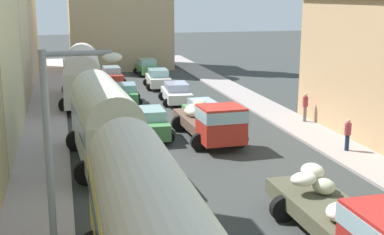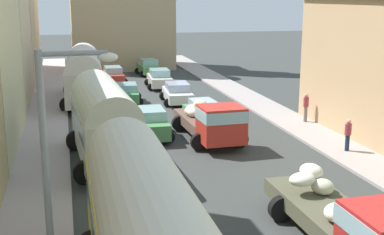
{
  "view_description": "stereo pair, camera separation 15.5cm",
  "coord_description": "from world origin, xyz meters",
  "px_view_note": "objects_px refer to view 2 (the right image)",
  "views": [
    {
      "loc": [
        -6.1,
        -2.61,
        7.58
      ],
      "look_at": [
        0.0,
        21.72,
        1.67
      ],
      "focal_mm": 48.63,
      "sensor_mm": 36.0,
      "label": 1
    },
    {
      "loc": [
        -5.95,
        -2.65,
        7.58
      ],
      "look_at": [
        0.0,
        21.72,
        1.67
      ],
      "focal_mm": 48.63,
      "sensor_mm": 36.0,
      "label": 2
    }
  ],
  "objects_px": {
    "car_6": "(126,93)",
    "streetlamp_near": "(57,170)",
    "car_0": "(204,113)",
    "car_5": "(151,123)",
    "pedestrian_2": "(306,106)",
    "car_1": "(177,93)",
    "car_7": "(113,75)",
    "parked_bus_2": "(84,73)",
    "parked_bus_0": "(145,232)",
    "cargo_truck_1": "(212,121)",
    "cargo_truck_0": "(356,223)",
    "car_3": "(149,67)",
    "pedestrian_1": "(348,134)",
    "parked_bus_1": "(104,119)",
    "car_2": "(160,79)"
  },
  "relations": [
    {
      "from": "car_5",
      "to": "car_7",
      "type": "distance_m",
      "value": 18.78
    },
    {
      "from": "car_5",
      "to": "parked_bus_0",
      "type": "bearing_deg",
      "value": -99.78
    },
    {
      "from": "parked_bus_2",
      "to": "parked_bus_0",
      "type": "bearing_deg",
      "value": -89.2
    },
    {
      "from": "cargo_truck_1",
      "to": "car_3",
      "type": "distance_m",
      "value": 24.34
    },
    {
      "from": "car_0",
      "to": "pedestrian_1",
      "type": "xyz_separation_m",
      "value": [
        5.39,
        -7.14,
        0.24
      ]
    },
    {
      "from": "car_2",
      "to": "car_7",
      "type": "xyz_separation_m",
      "value": [
        -3.53,
        3.49,
        -0.06
      ]
    },
    {
      "from": "parked_bus_2",
      "to": "cargo_truck_0",
      "type": "relative_size",
      "value": 1.33
    },
    {
      "from": "car_0",
      "to": "car_5",
      "type": "bearing_deg",
      "value": -150.17
    },
    {
      "from": "car_5",
      "to": "pedestrian_1",
      "type": "relative_size",
      "value": 2.33
    },
    {
      "from": "car_1",
      "to": "streetlamp_near",
      "type": "xyz_separation_m",
      "value": [
        -8.01,
        -24.78,
        3.13
      ]
    },
    {
      "from": "car_2",
      "to": "car_7",
      "type": "bearing_deg",
      "value": 135.33
    },
    {
      "from": "car_7",
      "to": "streetlamp_near",
      "type": "distance_m",
      "value": 35.17
    },
    {
      "from": "car_3",
      "to": "car_2",
      "type": "bearing_deg",
      "value": -91.86
    },
    {
      "from": "car_0",
      "to": "car_7",
      "type": "bearing_deg",
      "value": 102.68
    },
    {
      "from": "parked_bus_2",
      "to": "cargo_truck_1",
      "type": "xyz_separation_m",
      "value": [
        6.04,
        -12.23,
        -0.98
      ]
    },
    {
      "from": "cargo_truck_0",
      "to": "parked_bus_1",
      "type": "bearing_deg",
      "value": 120.63
    },
    {
      "from": "parked_bus_1",
      "to": "car_3",
      "type": "xyz_separation_m",
      "value": [
        6.26,
        26.47,
        -1.33
      ]
    },
    {
      "from": "car_0",
      "to": "car_7",
      "type": "distance_m",
      "value": 17.21
    },
    {
      "from": "parked_bus_0",
      "to": "cargo_truck_0",
      "type": "xyz_separation_m",
      "value": [
        6.35,
        1.29,
        -1.03
      ]
    },
    {
      "from": "parked_bus_2",
      "to": "pedestrian_1",
      "type": "xyz_separation_m",
      "value": [
        11.98,
        -15.63,
        -1.16
      ]
    },
    {
      "from": "car_6",
      "to": "streetlamp_near",
      "type": "relative_size",
      "value": 0.58
    },
    {
      "from": "car_3",
      "to": "car_6",
      "type": "height_order",
      "value": "car_3"
    },
    {
      "from": "pedestrian_2",
      "to": "streetlamp_near",
      "type": "distance_m",
      "value": 22.26
    },
    {
      "from": "car_0",
      "to": "car_7",
      "type": "height_order",
      "value": "car_0"
    },
    {
      "from": "parked_bus_1",
      "to": "car_6",
      "type": "height_order",
      "value": "parked_bus_1"
    },
    {
      "from": "car_0",
      "to": "pedestrian_2",
      "type": "relative_size",
      "value": 2.2
    },
    {
      "from": "car_2",
      "to": "car_3",
      "type": "distance_m",
      "value": 7.29
    },
    {
      "from": "pedestrian_2",
      "to": "car_5",
      "type": "bearing_deg",
      "value": -174.52
    },
    {
      "from": "cargo_truck_0",
      "to": "car_0",
      "type": "relative_size",
      "value": 1.76
    },
    {
      "from": "car_3",
      "to": "streetlamp_near",
      "type": "distance_m",
      "value": 39.52
    },
    {
      "from": "cargo_truck_1",
      "to": "car_7",
      "type": "xyz_separation_m",
      "value": [
        -3.23,
        20.53,
        -0.44
      ]
    },
    {
      "from": "cargo_truck_0",
      "to": "pedestrian_1",
      "type": "height_order",
      "value": "cargo_truck_0"
    },
    {
      "from": "cargo_truck_1",
      "to": "streetlamp_near",
      "type": "height_order",
      "value": "streetlamp_near"
    },
    {
      "from": "pedestrian_2",
      "to": "car_0",
      "type": "bearing_deg",
      "value": 170.03
    },
    {
      "from": "parked_bus_1",
      "to": "car_1",
      "type": "height_order",
      "value": "parked_bus_1"
    },
    {
      "from": "parked_bus_2",
      "to": "car_3",
      "type": "bearing_deg",
      "value": 61.47
    },
    {
      "from": "car_7",
      "to": "pedestrian_1",
      "type": "relative_size",
      "value": 2.42
    },
    {
      "from": "car_3",
      "to": "car_1",
      "type": "bearing_deg",
      "value": -90.46
    },
    {
      "from": "cargo_truck_0",
      "to": "cargo_truck_1",
      "type": "bearing_deg",
      "value": 92.97
    },
    {
      "from": "parked_bus_2",
      "to": "cargo_truck_1",
      "type": "bearing_deg",
      "value": -63.7
    },
    {
      "from": "car_0",
      "to": "car_1",
      "type": "xyz_separation_m",
      "value": [
        -0.13,
        6.81,
        -0.01
      ]
    },
    {
      "from": "car_5",
      "to": "pedestrian_1",
      "type": "distance_m",
      "value": 10.24
    },
    {
      "from": "parked_bus_2",
      "to": "pedestrian_1",
      "type": "bearing_deg",
      "value": -52.54
    },
    {
      "from": "parked_bus_1",
      "to": "streetlamp_near",
      "type": "distance_m",
      "value": 12.35
    },
    {
      "from": "parked_bus_2",
      "to": "car_5",
      "type": "distance_m",
      "value": 11.02
    },
    {
      "from": "car_1",
      "to": "car_2",
      "type": "bearing_deg",
      "value": 91.12
    },
    {
      "from": "cargo_truck_0",
      "to": "cargo_truck_1",
      "type": "distance_m",
      "value": 12.97
    },
    {
      "from": "cargo_truck_0",
      "to": "streetlamp_near",
      "type": "height_order",
      "value": "streetlamp_near"
    },
    {
      "from": "cargo_truck_0",
      "to": "car_7",
      "type": "distance_m",
      "value": 33.71
    },
    {
      "from": "pedestrian_1",
      "to": "streetlamp_near",
      "type": "distance_m",
      "value": 17.56
    }
  ]
}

